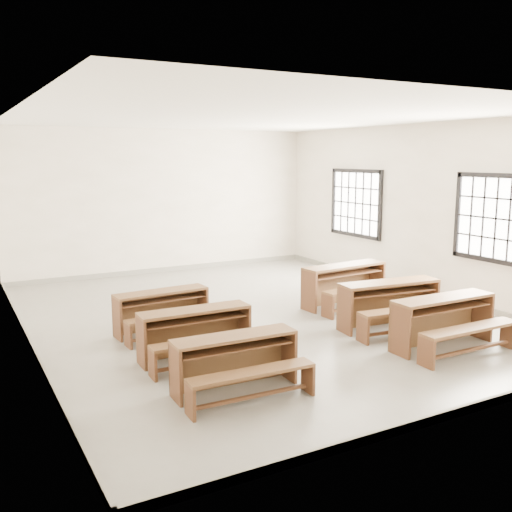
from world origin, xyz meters
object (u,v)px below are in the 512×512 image
desk_set_3 (446,319)px  desk_set_5 (346,282)px  desk_set_0 (236,359)px  desk_set_2 (163,309)px  desk_set_4 (391,301)px  desk_set_1 (196,330)px

desk_set_3 → desk_set_5: size_ratio=0.94×
desk_set_0 → desk_set_3: desk_set_3 is taller
desk_set_0 → desk_set_2: size_ratio=1.00×
desk_set_0 → desk_set_5: (3.37, 2.41, 0.05)m
desk_set_4 → desk_set_5: desk_set_5 is taller
desk_set_1 → desk_set_5: desk_set_5 is taller
desk_set_2 → desk_set_5: desk_set_5 is taller
desk_set_0 → desk_set_5: size_ratio=0.86×
desk_set_0 → desk_set_5: bearing=37.5°
desk_set_2 → desk_set_4: bearing=-28.9°
desk_set_3 → desk_set_5: desk_set_5 is taller
desk_set_1 → desk_set_2: size_ratio=1.02×
desk_set_0 → desk_set_1: size_ratio=0.98×
desk_set_0 → desk_set_2: desk_set_0 is taller
desk_set_4 → desk_set_1: bearing=-177.2°
desk_set_1 → desk_set_2: bearing=91.0°
desk_set_3 → desk_set_4: (-0.03, 1.05, 0.01)m
desk_set_5 → desk_set_4: bearing=-103.9°
desk_set_2 → desk_set_5: (3.35, -0.05, 0.06)m
desk_set_3 → desk_set_1: bearing=159.1°
desk_set_2 → desk_set_4: (3.12, -1.46, 0.05)m
desk_set_1 → desk_set_2: 1.28m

